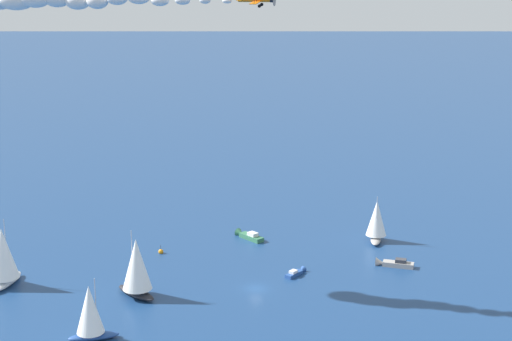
{
  "coord_description": "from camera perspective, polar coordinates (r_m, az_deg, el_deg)",
  "views": [
    {
      "loc": [
        109.62,
        -76.55,
        56.5
      ],
      "look_at": [
        0.0,
        0.0,
        23.55
      ],
      "focal_mm": 52.0,
      "sensor_mm": 36.0,
      "label": 1
    }
  ],
  "objects": [
    {
      "name": "sailboat_near_centre",
      "position": [
        126.44,
        -12.65,
        -10.6
      ],
      "size": [
        5.94,
        8.6,
        10.74
      ],
      "color": "#23478C",
      "rests_on": "ground_plane"
    },
    {
      "name": "motorboat_outer_ring_a",
      "position": [
        172.67,
        -0.61,
        -5.04
      ],
      "size": [
        8.24,
        3.0,
        2.34
      ],
      "color": "#33704C",
      "rests_on": "ground_plane"
    },
    {
      "name": "sailboat_mid_cluster",
      "position": [
        152.3,
        -18.86,
        -6.28
      ],
      "size": [
        9.3,
        9.3,
        13.25
      ],
      "color": "white",
      "rests_on": "ground_plane"
    },
    {
      "name": "motorboat_far_port",
      "position": [
        151.83,
        3.13,
        -7.85
      ],
      "size": [
        2.97,
        5.75,
        1.62
      ],
      "color": "#23478C",
      "rests_on": "ground_plane"
    },
    {
      "name": "sailboat_ahead",
      "position": [
        141.04,
        -9.18,
        -7.37
      ],
      "size": [
        10.36,
        6.51,
        12.9
      ],
      "color": "black",
      "rests_on": "ground_plane"
    },
    {
      "name": "ground_plane",
      "position": [
        145.15,
        -0.0,
        -9.07
      ],
      "size": [
        2000.0,
        2000.0,
        0.0
      ],
      "primitive_type": "plane",
      "color": "navy"
    },
    {
      "name": "motorboat_inshore",
      "position": [
        158.54,
        10.5,
        -7.04
      ],
      "size": [
        7.45,
        6.43,
        2.28
      ],
      "color": "#9E9993",
      "rests_on": "ground_plane"
    },
    {
      "name": "sailboat_offshore",
      "position": [
        171.74,
        9.26,
        -3.81
      ],
      "size": [
        7.59,
        7.65,
        10.86
      ],
      "color": "#9E9993",
      "rests_on": "ground_plane"
    },
    {
      "name": "marker_buoy",
      "position": [
        164.6,
        -7.33,
        -6.21
      ],
      "size": [
        1.1,
        1.1,
        2.1
      ],
      "color": "orange",
      "rests_on": "ground_plane"
    }
  ]
}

